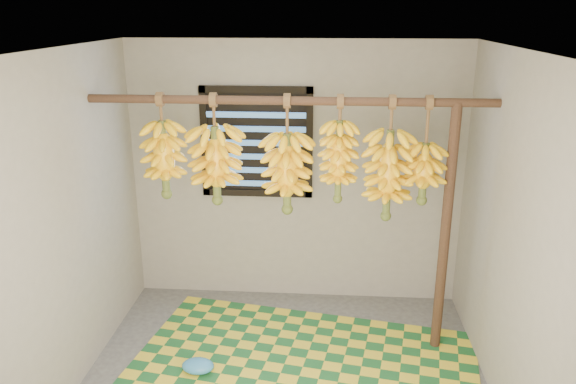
# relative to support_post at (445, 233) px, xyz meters

# --- Properties ---
(ceiling) EXTENTS (3.00, 3.00, 0.01)m
(ceiling) POSITION_rel_support_post_xyz_m (-1.20, -0.70, 1.40)
(ceiling) COLOR silver
(ceiling) RESTS_ON wall_back
(wall_back) EXTENTS (3.00, 0.01, 2.40)m
(wall_back) POSITION_rel_support_post_xyz_m (-1.20, 0.80, 0.20)
(wall_back) COLOR gray
(wall_back) RESTS_ON floor
(wall_left) EXTENTS (0.01, 3.00, 2.40)m
(wall_left) POSITION_rel_support_post_xyz_m (-2.71, -0.70, 0.20)
(wall_left) COLOR gray
(wall_left) RESTS_ON floor
(wall_right) EXTENTS (0.01, 3.00, 2.40)m
(wall_right) POSITION_rel_support_post_xyz_m (0.30, -0.70, 0.20)
(wall_right) COLOR gray
(wall_right) RESTS_ON floor
(window) EXTENTS (1.00, 0.04, 1.00)m
(window) POSITION_rel_support_post_xyz_m (-1.55, 0.78, 0.50)
(window) COLOR black
(window) RESTS_ON wall_back
(hanging_pole) EXTENTS (3.00, 0.06, 0.06)m
(hanging_pole) POSITION_rel_support_post_xyz_m (-1.20, 0.00, 1.00)
(hanging_pole) COLOR #482E1E
(hanging_pole) RESTS_ON wall_left
(support_post) EXTENTS (0.08, 0.08, 2.00)m
(support_post) POSITION_rel_support_post_xyz_m (0.00, 0.00, 0.00)
(support_post) COLOR #482E1E
(support_post) RESTS_ON floor
(plastic_bag) EXTENTS (0.26, 0.19, 0.10)m
(plastic_bag) POSITION_rel_support_post_xyz_m (-1.86, -0.50, -0.94)
(plastic_bag) COLOR teal
(plastic_bag) RESTS_ON woven_mat
(banana_bunch_a) EXTENTS (0.31, 0.31, 0.81)m
(banana_bunch_a) POSITION_rel_support_post_xyz_m (-2.16, 0.00, 0.54)
(banana_bunch_a) COLOR brown
(banana_bunch_a) RESTS_ON hanging_pole
(banana_bunch_b) EXTENTS (0.40, 0.40, 0.85)m
(banana_bunch_b) POSITION_rel_support_post_xyz_m (-1.76, 0.00, 0.50)
(banana_bunch_b) COLOR brown
(banana_bunch_b) RESTS_ON hanging_pole
(banana_bunch_c) EXTENTS (0.36, 0.36, 0.91)m
(banana_bunch_c) POSITION_rel_support_post_xyz_m (-1.22, 0.00, 0.45)
(banana_bunch_c) COLOR brown
(banana_bunch_c) RESTS_ON hanging_pole
(banana_bunch_d) EXTENTS (0.28, 0.28, 0.81)m
(banana_bunch_d) POSITION_rel_support_post_xyz_m (-0.83, 0.00, 0.55)
(banana_bunch_d) COLOR brown
(banana_bunch_d) RESTS_ON hanging_pole
(banana_bunch_e) EXTENTS (0.37, 0.37, 0.94)m
(banana_bunch_e) POSITION_rel_support_post_xyz_m (-0.46, 0.00, 0.45)
(banana_bunch_e) COLOR brown
(banana_bunch_e) RESTS_ON hanging_pole
(banana_bunch_f) EXTENTS (0.30, 0.30, 0.81)m
(banana_bunch_f) POSITION_rel_support_post_xyz_m (-0.20, 0.00, 0.47)
(banana_bunch_f) COLOR brown
(banana_bunch_f) RESTS_ON hanging_pole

